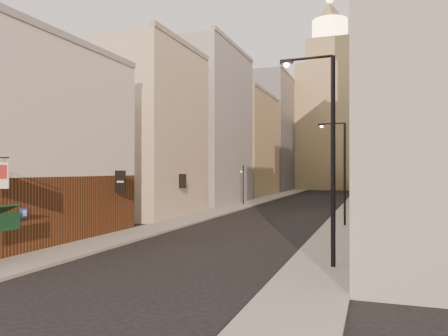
# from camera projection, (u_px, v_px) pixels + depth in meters

# --- Properties ---
(ground) EXTENTS (360.00, 360.00, 0.00)m
(ground) POSITION_uv_depth(u_px,v_px,m) (75.00, 311.00, 13.54)
(ground) COLOR black
(ground) RESTS_ON ground
(sidewalk_left) EXTENTS (3.00, 140.00, 0.15)m
(sidewalk_left) POSITION_uv_depth(u_px,v_px,m) (270.00, 198.00, 67.64)
(sidewalk_left) COLOR gray
(sidewalk_left) RESTS_ON ground
(sidewalk_right) EXTENTS (3.00, 140.00, 0.15)m
(sidewalk_right) POSITION_uv_depth(u_px,v_px,m) (358.00, 200.00, 63.39)
(sidewalk_right) COLOR gray
(sidewalk_right) RESTS_ON ground
(near_building_left) EXTENTS (8.30, 23.04, 12.30)m
(near_building_left) POSITION_uv_depth(u_px,v_px,m) (19.00, 142.00, 25.66)
(near_building_left) COLOR #53311A
(near_building_left) RESTS_ON ground
(left_bldg_beige) EXTENTS (8.00, 12.00, 16.00)m
(left_bldg_beige) POSITION_uv_depth(u_px,v_px,m) (147.00, 133.00, 42.07)
(left_bldg_beige) COLOR tan
(left_bldg_beige) RESTS_ON ground
(left_bldg_grey) EXTENTS (8.00, 16.00, 20.00)m
(left_bldg_grey) POSITION_uv_depth(u_px,v_px,m) (207.00, 127.00, 57.20)
(left_bldg_grey) COLOR gray
(left_bldg_grey) RESTS_ON ground
(left_bldg_tan) EXTENTS (8.00, 18.00, 17.00)m
(left_bldg_tan) POSITION_uv_depth(u_px,v_px,m) (245.00, 146.00, 74.20)
(left_bldg_tan) COLOR tan
(left_bldg_tan) RESTS_ON ground
(left_bldg_wingrid) EXTENTS (8.00, 20.00, 24.00)m
(left_bldg_wingrid) POSITION_uv_depth(u_px,v_px,m) (272.00, 134.00, 93.12)
(left_bldg_wingrid) COLOR gray
(left_bldg_wingrid) RESTS_ON ground
(right_bldg_grey) EXTENTS (8.00, 16.00, 16.00)m
(right_bldg_grey) POSITION_uv_depth(u_px,v_px,m) (445.00, 95.00, 20.99)
(right_bldg_grey) COLOR gray
(right_bldg_grey) RESTS_ON ground
(right_bldg_beige) EXTENTS (8.00, 16.00, 20.00)m
(right_bldg_beige) POSITION_uv_depth(u_px,v_px,m) (413.00, 106.00, 38.01)
(right_bldg_beige) COLOR tan
(right_bldg_beige) RESTS_ON ground
(right_bldg_wingrid) EXTENTS (8.00, 20.00, 26.00)m
(right_bldg_wingrid) POSITION_uv_depth(u_px,v_px,m) (400.00, 104.00, 56.93)
(right_bldg_wingrid) COLOR gray
(right_bldg_wingrid) RESTS_ON ground
(highrise) EXTENTS (21.00, 23.00, 51.20)m
(highrise) POSITION_uv_depth(u_px,v_px,m) (427.00, 56.00, 81.49)
(highrise) COLOR gray
(highrise) RESTS_ON ground
(clock_tower) EXTENTS (14.00, 14.00, 44.90)m
(clock_tower) POSITION_uv_depth(u_px,v_px,m) (330.00, 113.00, 100.89)
(clock_tower) COLOR tan
(clock_tower) RESTS_ON ground
(white_tower) EXTENTS (8.00, 8.00, 41.50)m
(white_tower) POSITION_uv_depth(u_px,v_px,m) (381.00, 96.00, 84.07)
(white_tower) COLOR silver
(white_tower) RESTS_ON ground
(streetlamp_near) EXTENTS (2.48, 0.38, 9.45)m
(streetlamp_near) POSITION_uv_depth(u_px,v_px,m) (327.00, 147.00, 19.19)
(streetlamp_near) COLOR black
(streetlamp_near) RESTS_ON ground
(streetlamp_mid) EXTENTS (2.11, 0.39, 8.04)m
(streetlamp_mid) POSITION_uv_depth(u_px,v_px,m) (342.00, 167.00, 33.50)
(streetlamp_mid) COLOR black
(streetlamp_mid) RESTS_ON ground
(traffic_light_left) EXTENTS (0.52, 0.38, 5.00)m
(traffic_light_left) POSITION_uv_depth(u_px,v_px,m) (243.00, 178.00, 54.10)
(traffic_light_left) COLOR black
(traffic_light_left) RESTS_ON ground
(traffic_light_right) EXTENTS (0.62, 0.58, 5.00)m
(traffic_light_right) POSITION_uv_depth(u_px,v_px,m) (353.00, 175.00, 49.89)
(traffic_light_right) COLOR black
(traffic_light_right) RESTS_ON ground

